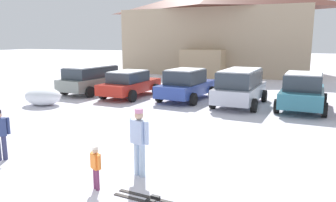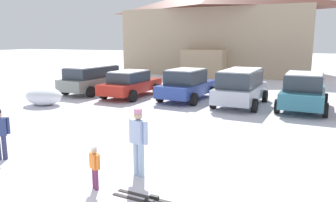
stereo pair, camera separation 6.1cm
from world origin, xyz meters
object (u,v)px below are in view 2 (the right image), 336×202
at_px(parked_red_sedan, 131,83).
at_px(pair_of_skis, 150,200).
at_px(parked_blue_hatchback, 187,85).
at_px(parked_grey_wagon, 93,78).
at_px(skier_teen_in_navy_coat, 0,132).
at_px(parked_silver_wagon, 241,86).
at_px(parked_teal_hatchback, 303,91).
at_px(skier_adult_in_blue_parka, 138,138).
at_px(plowed_snow_pile, 44,96).
at_px(skier_child_in_orange_jacket, 95,165).
at_px(ski_lodge, 220,29).

height_order(parked_red_sedan, pair_of_skis, parked_red_sedan).
xyz_separation_m(parked_blue_hatchback, pair_of_skis, (3.12, -11.03, -0.83)).
xyz_separation_m(parked_grey_wagon, skier_teen_in_navy_coat, (4.47, -10.53, -0.10)).
bearing_deg(parked_grey_wagon, parked_silver_wagon, -2.42).
relative_size(parked_blue_hatchback, pair_of_skis, 2.60).
xyz_separation_m(parked_teal_hatchback, skier_adult_in_blue_parka, (-3.56, -9.72, 0.07)).
relative_size(parked_red_sedan, parked_blue_hatchback, 1.01).
height_order(skier_adult_in_blue_parka, pair_of_skis, skier_adult_in_blue_parka).
height_order(parked_grey_wagon, parked_blue_hatchback, parked_blue_hatchback).
bearing_deg(skier_adult_in_blue_parka, parked_red_sedan, 120.21).
bearing_deg(plowed_snow_pile, skier_teen_in_navy_coat, -54.82).
height_order(skier_teen_in_navy_coat, skier_adult_in_blue_parka, skier_adult_in_blue_parka).
xyz_separation_m(skier_child_in_orange_jacket, plowed_snow_pile, (-7.95, 6.90, -0.11)).
relative_size(parked_teal_hatchback, skier_child_in_orange_jacket, 4.46).
bearing_deg(pair_of_skis, skier_adult_in_blue_parka, 127.52).
relative_size(parked_red_sedan, plowed_snow_pile, 2.35).
relative_size(ski_lodge, skier_child_in_orange_jacket, 17.94).
bearing_deg(parked_teal_hatchback, skier_teen_in_navy_coat, -126.36).
bearing_deg(skier_adult_in_blue_parka, pair_of_skis, -52.48).
relative_size(parked_grey_wagon, plowed_snow_pile, 2.44).
bearing_deg(parked_blue_hatchback, skier_adult_in_blue_parka, -77.00).
xyz_separation_m(pair_of_skis, plowed_snow_pile, (-9.30, 6.93, 0.43)).
bearing_deg(skier_teen_in_navy_coat, pair_of_skis, -6.35).
bearing_deg(ski_lodge, skier_adult_in_blue_parka, -80.24).
xyz_separation_m(ski_lodge, parked_blue_hatchback, (2.12, -15.72, -3.41)).
xyz_separation_m(parked_blue_hatchback, skier_adult_in_blue_parka, (2.30, -9.97, 0.09)).
xyz_separation_m(skier_teen_in_navy_coat, skier_adult_in_blue_parka, (3.98, 0.53, 0.15)).
relative_size(ski_lodge, parked_red_sedan, 3.99).
height_order(parked_teal_hatchback, plowed_snow_pile, parked_teal_hatchback).
distance_m(ski_lodge, parked_silver_wagon, 17.18).
bearing_deg(skier_teen_in_navy_coat, parked_grey_wagon, 112.99).
bearing_deg(skier_teen_in_navy_coat, skier_adult_in_blue_parka, 7.55).
distance_m(ski_lodge, plowed_snow_pile, 20.59).
distance_m(parked_silver_wagon, skier_adult_in_blue_parka, 9.64).
distance_m(skier_teen_in_navy_coat, skier_child_in_orange_jacket, 3.48).
distance_m(parked_grey_wagon, pair_of_skis, 14.45).
bearing_deg(skier_teen_in_navy_coat, ski_lodge, 90.96).
xyz_separation_m(parked_grey_wagon, parked_teal_hatchback, (12.01, -0.28, -0.02)).
bearing_deg(parked_teal_hatchback, ski_lodge, 116.56).
height_order(parked_teal_hatchback, pair_of_skis, parked_teal_hatchback).
bearing_deg(plowed_snow_pile, parked_blue_hatchback, 33.56).
height_order(parked_grey_wagon, skier_child_in_orange_jacket, parked_grey_wagon).
bearing_deg(ski_lodge, skier_child_in_orange_jacket, -81.74).
height_order(parked_silver_wagon, plowed_snow_pile, parked_silver_wagon).
bearing_deg(pair_of_skis, skier_child_in_orange_jacket, 178.98).
relative_size(ski_lodge, skier_teen_in_navy_coat, 12.62).
bearing_deg(skier_child_in_orange_jacket, parked_grey_wagon, 125.62).
height_order(ski_lodge, parked_teal_hatchback, ski_lodge).
height_order(ski_lodge, parked_grey_wagon, ski_lodge).
height_order(parked_teal_hatchback, skier_child_in_orange_jacket, parked_teal_hatchback).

